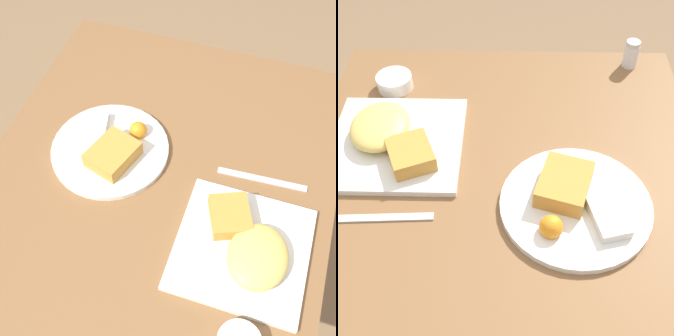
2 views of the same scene
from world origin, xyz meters
TOP-DOWN VIEW (x-y plane):
  - dining_table at (0.00, 0.00)m, footprint 0.99×0.84m
  - plate_square_near at (-0.13, -0.24)m, footprint 0.28×0.28m
  - plate_oval_far at (0.03, 0.13)m, footprint 0.29×0.29m
  - sauce_ramekin at (-0.33, -0.28)m, footprint 0.09×0.09m
  - salt_shaker at (-0.43, 0.31)m, footprint 0.04×0.04m
  - butter_knife at (0.06, -0.24)m, footprint 0.03×0.22m

SIDE VIEW (x-z plane):
  - dining_table at x=0.00m, z-range 0.29..1.04m
  - butter_knife at x=0.06m, z-range 0.76..0.76m
  - plate_oval_far at x=0.03m, z-range 0.75..0.80m
  - sauce_ramekin at x=-0.33m, z-range 0.76..0.79m
  - plate_square_near at x=-0.13m, z-range 0.75..0.81m
  - salt_shaker at x=-0.43m, z-range 0.75..0.82m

